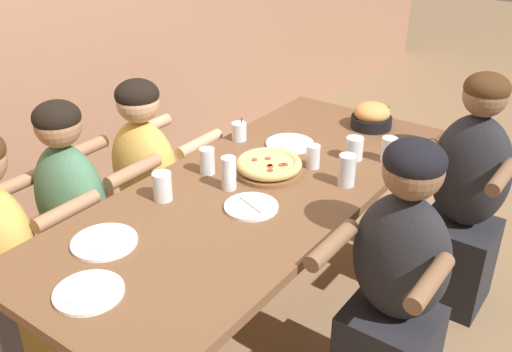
{
  "coord_description": "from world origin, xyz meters",
  "views": [
    {
      "loc": [
        -1.66,
        -1.2,
        1.91
      ],
      "look_at": [
        0.0,
        0.0,
        0.83
      ],
      "focal_mm": 40.0,
      "sensor_mm": 36.0,
      "label": 1
    }
  ],
  "objects_px": {
    "pizza_board_main": "(269,166)",
    "drinking_glass_e": "(313,158)",
    "skillet_bowl": "(372,116)",
    "diner_far_center": "(148,198)",
    "diner_far_left": "(6,275)",
    "diner_near_center": "(395,294)",
    "diner_near_right": "(464,206)",
    "empty_plate_a": "(104,242)",
    "drinking_glass_g": "(229,175)",
    "drinking_glass_f": "(207,162)",
    "drinking_glass_c": "(163,188)",
    "empty_plate_d": "(89,292)",
    "empty_plate_b": "(290,144)",
    "empty_plate_c": "(251,207)",
    "diner_far_midleft": "(78,236)",
    "drinking_glass_d": "(354,150)",
    "drinking_glass_b": "(389,151)",
    "drinking_glass_a": "(347,172)",
    "cocktail_glass_blue": "(239,132)"
  },
  "relations": [
    {
      "from": "pizza_board_main",
      "to": "drinking_glass_e",
      "type": "relative_size",
      "value": 2.85
    },
    {
      "from": "skillet_bowl",
      "to": "diner_far_center",
      "type": "distance_m",
      "value": 1.18
    },
    {
      "from": "diner_far_center",
      "to": "diner_far_left",
      "type": "distance_m",
      "value": 0.77
    },
    {
      "from": "diner_near_center",
      "to": "diner_near_right",
      "type": "xyz_separation_m",
      "value": [
        0.78,
        0.0,
        0.0
      ]
    },
    {
      "from": "empty_plate_a",
      "to": "drinking_glass_g",
      "type": "xyz_separation_m",
      "value": [
        0.56,
        -0.11,
        0.05
      ]
    },
    {
      "from": "pizza_board_main",
      "to": "drinking_glass_f",
      "type": "distance_m",
      "value": 0.26
    },
    {
      "from": "drinking_glass_f",
      "to": "drinking_glass_c",
      "type": "bearing_deg",
      "value": -179.36
    },
    {
      "from": "empty_plate_d",
      "to": "drinking_glass_c",
      "type": "distance_m",
      "value": 0.59
    },
    {
      "from": "empty_plate_b",
      "to": "diner_near_right",
      "type": "distance_m",
      "value": 0.86
    },
    {
      "from": "diner_far_center",
      "to": "pizza_board_main",
      "type": "bearing_deg",
      "value": 13.05
    },
    {
      "from": "empty_plate_b",
      "to": "empty_plate_c",
      "type": "distance_m",
      "value": 0.61
    },
    {
      "from": "empty_plate_b",
      "to": "drinking_glass_f",
      "type": "distance_m",
      "value": 0.47
    },
    {
      "from": "pizza_board_main",
      "to": "drinking_glass_c",
      "type": "height_order",
      "value": "drinking_glass_c"
    },
    {
      "from": "empty_plate_b",
      "to": "drinking_glass_g",
      "type": "distance_m",
      "value": 0.51
    },
    {
      "from": "empty_plate_d",
      "to": "drinking_glass_c",
      "type": "relative_size",
      "value": 1.87
    },
    {
      "from": "empty_plate_a",
      "to": "empty_plate_b",
      "type": "xyz_separation_m",
      "value": [
        1.06,
        -0.08,
        0.0
      ]
    },
    {
      "from": "empty_plate_b",
      "to": "drinking_glass_c",
      "type": "xyz_separation_m",
      "value": [
        -0.72,
        0.13,
        0.04
      ]
    },
    {
      "from": "diner_far_midleft",
      "to": "diner_near_right",
      "type": "height_order",
      "value": "diner_near_right"
    },
    {
      "from": "empty_plate_a",
      "to": "drinking_glass_d",
      "type": "xyz_separation_m",
      "value": [
        1.11,
        -0.39,
        0.04
      ]
    },
    {
      "from": "empty_plate_b",
      "to": "drinking_glass_c",
      "type": "bearing_deg",
      "value": 170.13
    },
    {
      "from": "drinking_glass_c",
      "to": "diner_far_midleft",
      "type": "distance_m",
      "value": 0.53
    },
    {
      "from": "drinking_glass_b",
      "to": "drinking_glass_d",
      "type": "distance_m",
      "value": 0.15
    },
    {
      "from": "drinking_glass_a",
      "to": "empty_plate_d",
      "type": "bearing_deg",
      "value": 164.14
    },
    {
      "from": "drinking_glass_e",
      "to": "empty_plate_a",
      "type": "bearing_deg",
      "value": 163.01
    },
    {
      "from": "empty_plate_d",
      "to": "drinking_glass_e",
      "type": "relative_size",
      "value": 2.1
    },
    {
      "from": "pizza_board_main",
      "to": "cocktail_glass_blue",
      "type": "relative_size",
      "value": 2.71
    },
    {
      "from": "empty_plate_d",
      "to": "drinking_glass_f",
      "type": "distance_m",
      "value": 0.86
    },
    {
      "from": "empty_plate_c",
      "to": "drinking_glass_e",
      "type": "xyz_separation_m",
      "value": [
        0.44,
        -0.01,
        0.04
      ]
    },
    {
      "from": "cocktail_glass_blue",
      "to": "drinking_glass_f",
      "type": "relative_size",
      "value": 0.95
    },
    {
      "from": "cocktail_glass_blue",
      "to": "drinking_glass_g",
      "type": "distance_m",
      "value": 0.48
    },
    {
      "from": "drinking_glass_b",
      "to": "diner_far_left",
      "type": "relative_size",
      "value": 0.1
    },
    {
      "from": "empty_plate_d",
      "to": "cocktail_glass_blue",
      "type": "distance_m",
      "value": 1.22
    },
    {
      "from": "skillet_bowl",
      "to": "empty_plate_c",
      "type": "xyz_separation_m",
      "value": [
        -0.99,
        0.02,
        -0.05
      ]
    },
    {
      "from": "diner_far_center",
      "to": "diner_near_right",
      "type": "distance_m",
      "value": 1.5
    },
    {
      "from": "empty_plate_b",
      "to": "drinking_glass_e",
      "type": "height_order",
      "value": "drinking_glass_e"
    },
    {
      "from": "drinking_glass_e",
      "to": "drinking_glass_g",
      "type": "bearing_deg",
      "value": 154.17
    },
    {
      "from": "diner_far_midleft",
      "to": "drinking_glass_f",
      "type": "bearing_deg",
      "value": 45.61
    },
    {
      "from": "drinking_glass_g",
      "to": "diner_far_center",
      "type": "height_order",
      "value": "diner_far_center"
    },
    {
      "from": "pizza_board_main",
      "to": "drinking_glass_f",
      "type": "xyz_separation_m",
      "value": [
        -0.15,
        0.21,
        0.02
      ]
    },
    {
      "from": "empty_plate_d",
      "to": "drinking_glass_g",
      "type": "height_order",
      "value": "drinking_glass_g"
    },
    {
      "from": "empty_plate_a",
      "to": "drinking_glass_a",
      "type": "bearing_deg",
      "value": -28.77
    },
    {
      "from": "pizza_board_main",
      "to": "diner_near_right",
      "type": "distance_m",
      "value": 0.96
    },
    {
      "from": "cocktail_glass_blue",
      "to": "diner_near_center",
      "type": "bearing_deg",
      "value": -109.34
    },
    {
      "from": "empty_plate_d",
      "to": "drinking_glass_f",
      "type": "relative_size",
      "value": 1.9
    },
    {
      "from": "drinking_glass_f",
      "to": "drinking_glass_g",
      "type": "height_order",
      "value": "drinking_glass_g"
    },
    {
      "from": "drinking_glass_a",
      "to": "diner_far_midleft",
      "type": "height_order",
      "value": "diner_far_midleft"
    },
    {
      "from": "empty_plate_d",
      "to": "drinking_glass_a",
      "type": "height_order",
      "value": "drinking_glass_a"
    },
    {
      "from": "empty_plate_d",
      "to": "skillet_bowl",
      "type": "bearing_deg",
      "value": -4.16
    },
    {
      "from": "drinking_glass_d",
      "to": "diner_far_center",
      "type": "bearing_deg",
      "value": 119.61
    },
    {
      "from": "empty_plate_c",
      "to": "drinking_glass_a",
      "type": "height_order",
      "value": "drinking_glass_a"
    }
  ]
}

